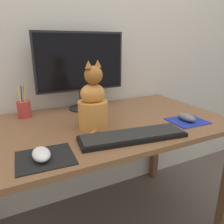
{
  "coord_description": "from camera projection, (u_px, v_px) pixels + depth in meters",
  "views": [
    {
      "loc": [
        -0.43,
        -0.99,
        1.13
      ],
      "look_at": [
        -0.01,
        -0.15,
        0.83
      ],
      "focal_mm": 35.0,
      "sensor_mm": 36.0,
      "label": 1
    }
  ],
  "objects": [
    {
      "name": "wall_back",
      "position": [
        72.0,
        22.0,
        1.34
      ],
      "size": [
        7.0,
        0.04,
        2.5
      ],
      "color": "beige",
      "rests_on": "ground_plane"
    },
    {
      "name": "desk",
      "position": [
        101.0,
        138.0,
        1.18
      ],
      "size": [
        1.37,
        0.75,
        0.72
      ],
      "color": "brown",
      "rests_on": "ground_plane"
    },
    {
      "name": "monitor",
      "position": [
        81.0,
        66.0,
        1.31
      ],
      "size": [
        0.55,
        0.17,
        0.47
      ],
      "color": "black",
      "rests_on": "desk"
    },
    {
      "name": "keyboard",
      "position": [
        133.0,
        136.0,
        0.96
      ],
      "size": [
        0.49,
        0.2,
        0.02
      ],
      "rotation": [
        0.0,
        0.0,
        -0.14
      ],
      "color": "black",
      "rests_on": "desk"
    },
    {
      "name": "mousepad_left",
      "position": [
        45.0,
        158.0,
        0.8
      ],
      "size": [
        0.22,
        0.19,
        0.0
      ],
      "rotation": [
        0.0,
        0.0,
        -0.06
      ],
      "color": "black",
      "rests_on": "desk"
    },
    {
      "name": "mousepad_right",
      "position": [
        187.0,
        121.0,
        1.17
      ],
      "size": [
        0.19,
        0.17,
        0.0
      ],
      "rotation": [
        0.0,
        0.0,
        -0.04
      ],
      "color": "#1E2D9E",
      "rests_on": "desk"
    },
    {
      "name": "computer_mouse_left",
      "position": [
        41.0,
        154.0,
        0.78
      ],
      "size": [
        0.06,
        0.1,
        0.04
      ],
      "color": "white",
      "rests_on": "mousepad_left"
    },
    {
      "name": "computer_mouse_right",
      "position": [
        187.0,
        117.0,
        1.17
      ],
      "size": [
        0.06,
        0.11,
        0.04
      ],
      "color": "slate",
      "rests_on": "mousepad_right"
    },
    {
      "name": "cat",
      "position": [
        93.0,
        104.0,
        1.04
      ],
      "size": [
        0.19,
        0.22,
        0.33
      ],
      "rotation": [
        0.0,
        0.0,
        0.29
      ],
      "color": "#D6893D",
      "rests_on": "desk"
    },
    {
      "name": "pen_cup",
      "position": [
        24.0,
        109.0,
        1.22
      ],
      "size": [
        0.07,
        0.07,
        0.18
      ],
      "color": "#B23833",
      "rests_on": "desk"
    }
  ]
}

